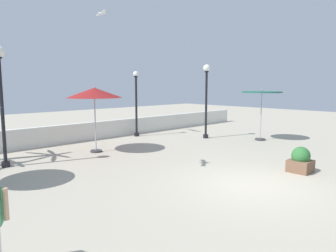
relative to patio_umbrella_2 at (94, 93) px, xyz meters
name	(u,v)px	position (x,y,z in m)	size (l,w,h in m)	color
ground_plane	(252,185)	(0.77, -7.09, -2.52)	(56.00, 56.00, 0.00)	#B2A893
boundary_wall	(80,132)	(0.77, 2.76, -2.05)	(25.20, 0.30, 0.94)	silver
patio_umbrella_2	(94,93)	(0.00, 0.00, 0.00)	(2.32, 2.32, 2.80)	#333338
patio_umbrella_3	(262,97)	(7.71, -3.44, -0.26)	(2.02, 2.02, 2.63)	#333338
lamp_post_0	(136,101)	(3.90, 2.08, -0.56)	(0.30, 0.30, 3.61)	black
lamp_post_1	(1,88)	(-3.61, 0.05, 0.24)	(0.41, 0.41, 4.19)	black
lamp_post_2	(206,93)	(6.17, -1.05, -0.06)	(0.38, 0.38, 3.93)	black
seagull_1	(102,13)	(2.38, 2.97, 4.06)	(0.47, 1.33, 0.14)	white
planter	(301,161)	(3.16, -7.47, -2.13)	(0.70, 0.70, 0.85)	brown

